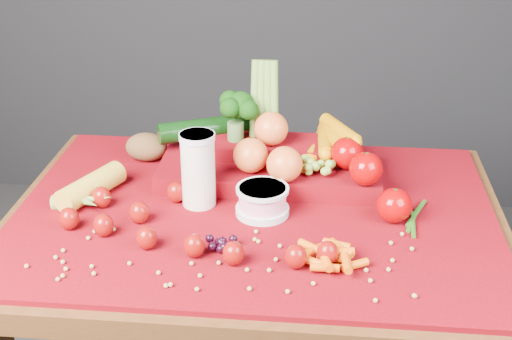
# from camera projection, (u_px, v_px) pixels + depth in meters

# --- Properties ---
(table) EXTENTS (1.10, 0.80, 0.75)m
(table) POSITION_uv_depth(u_px,v_px,m) (255.00, 251.00, 1.62)
(table) COLOR #361D0C
(table) RESTS_ON ground
(red_cloth) EXTENTS (1.05, 0.75, 0.01)m
(red_cloth) POSITION_uv_depth(u_px,v_px,m) (255.00, 212.00, 1.58)
(red_cloth) COLOR #69030F
(red_cloth) RESTS_ON table
(milk_glass) EXTENTS (0.08, 0.08, 0.17)m
(milk_glass) POSITION_uv_depth(u_px,v_px,m) (198.00, 167.00, 1.56)
(milk_glass) COLOR beige
(milk_glass) RESTS_ON red_cloth
(yogurt_bowl) EXTENTS (0.12, 0.12, 0.06)m
(yogurt_bowl) POSITION_uv_depth(u_px,v_px,m) (262.00, 200.00, 1.54)
(yogurt_bowl) COLOR silver
(yogurt_bowl) RESTS_ON red_cloth
(strawberry_scatter) EXTENTS (0.58, 0.28, 0.05)m
(strawberry_scatter) POSITION_uv_depth(u_px,v_px,m) (176.00, 227.00, 1.45)
(strawberry_scatter) COLOR maroon
(strawberry_scatter) RESTS_ON red_cloth
(dark_grape_cluster) EXTENTS (0.06, 0.05, 0.03)m
(dark_grape_cluster) POSITION_uv_depth(u_px,v_px,m) (220.00, 243.00, 1.42)
(dark_grape_cluster) COLOR black
(dark_grape_cluster) RESTS_ON red_cloth
(soybean_scatter) EXTENTS (0.84, 0.24, 0.01)m
(soybean_scatter) POSITION_uv_depth(u_px,v_px,m) (245.00, 257.00, 1.39)
(soybean_scatter) COLOR tan
(soybean_scatter) RESTS_ON red_cloth
(corn_ear) EXTENTS (0.24, 0.26, 0.06)m
(corn_ear) POSITION_uv_depth(u_px,v_px,m) (85.00, 196.00, 1.58)
(corn_ear) COLOR gold
(corn_ear) RESTS_ON red_cloth
(potato) EXTENTS (0.11, 0.08, 0.07)m
(potato) POSITION_uv_depth(u_px,v_px,m) (146.00, 147.00, 1.79)
(potato) COLOR brown
(potato) RESTS_ON red_cloth
(baby_carrot_pile) EXTENTS (0.18, 0.18, 0.03)m
(baby_carrot_pile) POSITION_uv_depth(u_px,v_px,m) (336.00, 257.00, 1.37)
(baby_carrot_pile) COLOR #DA5507
(baby_carrot_pile) RESTS_ON red_cloth
(green_bean_pile) EXTENTS (0.14, 0.12, 0.01)m
(green_bean_pile) POSITION_uv_depth(u_px,v_px,m) (415.00, 218.00, 1.53)
(green_bean_pile) COLOR #255A14
(green_bean_pile) RESTS_ON red_cloth
(produce_mound) EXTENTS (0.60, 0.37, 0.27)m
(produce_mound) POSITION_uv_depth(u_px,v_px,m) (278.00, 156.00, 1.68)
(produce_mound) COLOR #69030F
(produce_mound) RESTS_ON red_cloth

